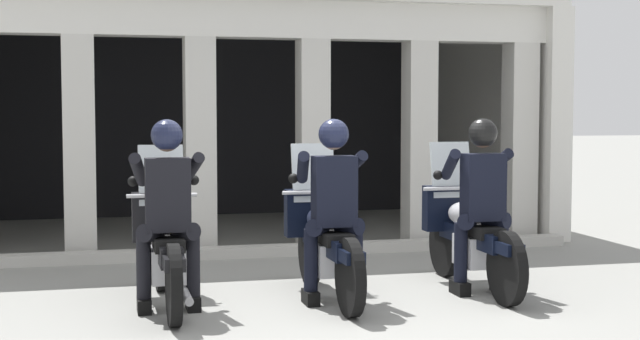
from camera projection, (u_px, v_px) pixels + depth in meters
The scene contains 9 objects.
ground_plane at pixel (269, 251), 10.63m from camera, with size 80.00×80.00×0.00m, color gray.
station_building at pixel (231, 92), 12.59m from camera, with size 7.85×4.35×3.09m.
kerb_strip at pixel (265, 251), 10.24m from camera, with size 7.35×0.24×0.12m, color #B7B5AD.
motorcycle_left at pixel (166, 246), 7.70m from camera, with size 0.62×2.04×1.35m.
police_officer_left at pixel (167, 198), 7.40m from camera, with size 0.63×0.61×1.58m.
motorcycle_center at pixel (325, 241), 8.02m from camera, with size 0.62×2.04×1.35m.
police_officer_center at pixel (333, 195), 7.71m from camera, with size 0.63×0.61×1.58m.
motorcycle_right at pixel (468, 234), 8.42m from camera, with size 0.62×2.04×1.35m.
police_officer_right at pixel (481, 190), 8.12m from camera, with size 0.63×0.61×1.58m.
Camera 1 is at (-1.96, -7.37, 1.67)m, focal length 50.74 mm.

